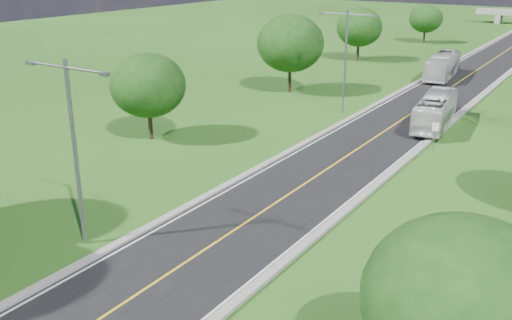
# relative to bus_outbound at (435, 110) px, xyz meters

# --- Properties ---
(ground) EXTENTS (260.00, 260.00, 0.00)m
(ground) POSITION_rel_bus_outbound_xyz_m (-3.20, 15.12, -1.54)
(ground) COLOR #234B15
(ground) RESTS_ON ground
(road) EXTENTS (8.00, 150.00, 0.06)m
(road) POSITION_rel_bus_outbound_xyz_m (-3.20, 21.12, -1.51)
(road) COLOR black
(road) RESTS_ON ground
(curb_left) EXTENTS (0.50, 150.00, 0.22)m
(curb_left) POSITION_rel_bus_outbound_xyz_m (-7.45, 21.12, -1.43)
(curb_left) COLOR gray
(curb_left) RESTS_ON ground
(curb_right) EXTENTS (0.50, 150.00, 0.22)m
(curb_right) POSITION_rel_bus_outbound_xyz_m (1.05, 21.12, -1.43)
(curb_right) COLOR gray
(curb_right) RESTS_ON ground
(speed_limit_sign) EXTENTS (0.55, 0.09, 2.40)m
(speed_limit_sign) POSITION_rel_bus_outbound_xyz_m (2.00, -6.90, 0.06)
(speed_limit_sign) COLOR slate
(speed_limit_sign) RESTS_ON ground
(streetlight_near_left) EXTENTS (5.90, 0.25, 10.00)m
(streetlight_near_left) POSITION_rel_bus_outbound_xyz_m (-9.20, -32.88, 4.41)
(streetlight_near_left) COLOR slate
(streetlight_near_left) RESTS_ON ground
(streetlight_mid_left) EXTENTS (5.90, 0.25, 10.00)m
(streetlight_mid_left) POSITION_rel_bus_outbound_xyz_m (-9.20, 0.12, 4.41)
(streetlight_mid_left) COLOR slate
(streetlight_mid_left) RESTS_ON ground
(tree_lb) EXTENTS (6.30, 6.30, 7.33)m
(tree_lb) POSITION_rel_bus_outbound_xyz_m (-19.20, -16.88, 3.11)
(tree_lb) COLOR black
(tree_lb) RESTS_ON ground
(tree_lc) EXTENTS (7.56, 7.56, 8.79)m
(tree_lc) POSITION_rel_bus_outbound_xyz_m (-18.20, 5.12, 4.04)
(tree_lc) COLOR black
(tree_lc) RESTS_ON ground
(tree_ld) EXTENTS (6.72, 6.72, 7.82)m
(tree_ld) POSITION_rel_bus_outbound_xyz_m (-20.20, 29.12, 3.42)
(tree_ld) COLOR black
(tree_ld) RESTS_ON ground
(tree_le) EXTENTS (5.88, 5.88, 6.84)m
(tree_le) POSITION_rel_bus_outbound_xyz_m (-17.70, 53.12, 2.80)
(tree_le) COLOR black
(tree_le) RESTS_ON ground
(tree_ra) EXTENTS (6.30, 6.30, 7.33)m
(tree_ra) POSITION_rel_bus_outbound_xyz_m (10.80, -34.88, 3.11)
(tree_ra) COLOR black
(tree_ra) RESTS_ON ground
(bus_outbound) EXTENTS (3.85, 10.85, 2.96)m
(bus_outbound) POSITION_rel_bus_outbound_xyz_m (0.00, 0.00, 0.00)
(bus_outbound) COLOR silver
(bus_outbound) RESTS_ON road
(bus_inbound) EXTENTS (3.73, 11.42, 3.12)m
(bus_inbound) POSITION_rel_bus_outbound_xyz_m (-5.78, 22.62, 0.08)
(bus_inbound) COLOR silver
(bus_inbound) RESTS_ON road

